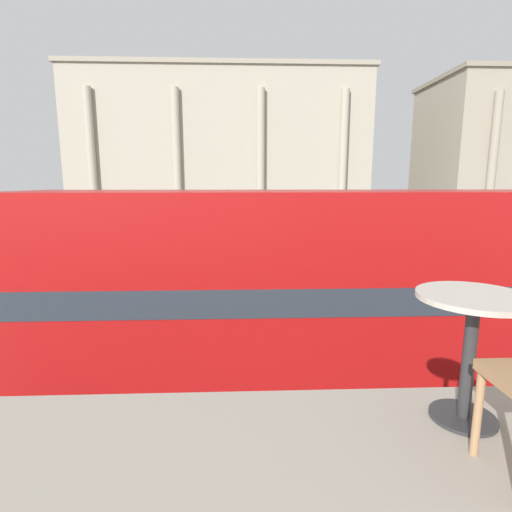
{
  "coord_description": "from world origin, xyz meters",
  "views": [
    {
      "loc": [
        -0.42,
        -2.36,
        4.33
      ],
      "look_at": [
        0.31,
        15.62,
        1.02
      ],
      "focal_mm": 28.0,
      "sensor_mm": 36.0,
      "label": 1
    }
  ],
  "objects_px": {
    "pedestrian_black": "(216,246)",
    "pedestrian_olive": "(290,264)",
    "traffic_light_mid": "(337,219)",
    "car_silver": "(378,243)",
    "pedestrian_blue": "(151,224)",
    "cafe_dining_table": "(472,329)",
    "double_decker_bus": "(341,293)",
    "pedestrian_yellow": "(130,239)",
    "plaza_building_left": "(221,147)",
    "traffic_light_near": "(231,250)"
  },
  "relations": [
    {
      "from": "double_decker_bus",
      "to": "pedestrian_yellow",
      "type": "height_order",
      "value": "double_decker_bus"
    },
    {
      "from": "cafe_dining_table",
      "to": "pedestrian_blue",
      "type": "xyz_separation_m",
      "value": [
        -8.82,
        31.97,
        -2.62
      ]
    },
    {
      "from": "double_decker_bus",
      "to": "car_silver",
      "type": "height_order",
      "value": "double_decker_bus"
    },
    {
      "from": "double_decker_bus",
      "to": "pedestrian_olive",
      "type": "distance_m",
      "value": 9.09
    },
    {
      "from": "traffic_light_near",
      "to": "pedestrian_black",
      "type": "bearing_deg",
      "value": 96.93
    },
    {
      "from": "plaza_building_left",
      "to": "pedestrian_black",
      "type": "height_order",
      "value": "plaza_building_left"
    },
    {
      "from": "traffic_light_mid",
      "to": "pedestrian_yellow",
      "type": "xyz_separation_m",
      "value": [
        -11.58,
        4.48,
        -1.59
      ]
    },
    {
      "from": "traffic_light_near",
      "to": "pedestrian_olive",
      "type": "height_order",
      "value": "traffic_light_near"
    },
    {
      "from": "cafe_dining_table",
      "to": "pedestrian_black",
      "type": "height_order",
      "value": "cafe_dining_table"
    },
    {
      "from": "double_decker_bus",
      "to": "plaza_building_left",
      "type": "xyz_separation_m",
      "value": [
        -4.18,
        46.42,
        6.57
      ]
    },
    {
      "from": "pedestrian_yellow",
      "to": "pedestrian_blue",
      "type": "bearing_deg",
      "value": 79.45
    },
    {
      "from": "double_decker_bus",
      "to": "plaza_building_left",
      "type": "distance_m",
      "value": 47.06
    },
    {
      "from": "pedestrian_blue",
      "to": "cafe_dining_table",
      "type": "bearing_deg",
      "value": 65.03
    },
    {
      "from": "cafe_dining_table",
      "to": "traffic_light_near",
      "type": "bearing_deg",
      "value": 98.16
    },
    {
      "from": "double_decker_bus",
      "to": "cafe_dining_table",
      "type": "relative_size",
      "value": 15.46
    },
    {
      "from": "traffic_light_near",
      "to": "traffic_light_mid",
      "type": "distance_m",
      "value": 8.8
    },
    {
      "from": "car_silver",
      "to": "traffic_light_near",
      "type": "bearing_deg",
      "value": 51.26
    },
    {
      "from": "cafe_dining_table",
      "to": "plaza_building_left",
      "type": "distance_m",
      "value": 51.78
    },
    {
      "from": "traffic_light_near",
      "to": "pedestrian_olive",
      "type": "relative_size",
      "value": 1.86
    },
    {
      "from": "double_decker_bus",
      "to": "pedestrian_yellow",
      "type": "relative_size",
      "value": 6.85
    },
    {
      "from": "traffic_light_mid",
      "to": "pedestrian_yellow",
      "type": "distance_m",
      "value": 12.52
    },
    {
      "from": "pedestrian_blue",
      "to": "pedestrian_olive",
      "type": "height_order",
      "value": "pedestrian_olive"
    },
    {
      "from": "double_decker_bus",
      "to": "pedestrian_yellow",
      "type": "bearing_deg",
      "value": 123.42
    },
    {
      "from": "traffic_light_near",
      "to": "double_decker_bus",
      "type": "bearing_deg",
      "value": -69.95
    },
    {
      "from": "pedestrian_yellow",
      "to": "pedestrian_olive",
      "type": "distance_m",
      "value": 12.12
    },
    {
      "from": "car_silver",
      "to": "pedestrian_blue",
      "type": "xyz_separation_m",
      "value": [
        -15.95,
        10.28,
        0.22
      ]
    },
    {
      "from": "traffic_light_near",
      "to": "car_silver",
      "type": "relative_size",
      "value": 0.79
    },
    {
      "from": "cafe_dining_table",
      "to": "pedestrian_olive",
      "type": "height_order",
      "value": "cafe_dining_table"
    },
    {
      "from": "cafe_dining_table",
      "to": "pedestrian_yellow",
      "type": "xyz_separation_m",
      "value": [
        -7.95,
        22.34,
        -2.6
      ]
    },
    {
      "from": "traffic_light_near",
      "to": "pedestrian_black",
      "type": "distance_m",
      "value": 8.45
    },
    {
      "from": "plaza_building_left",
      "to": "traffic_light_near",
      "type": "bearing_deg",
      "value": -87.1
    },
    {
      "from": "double_decker_bus",
      "to": "pedestrian_olive",
      "type": "height_order",
      "value": "double_decker_bus"
    },
    {
      "from": "pedestrian_black",
      "to": "cafe_dining_table",
      "type": "bearing_deg",
      "value": -67.45
    },
    {
      "from": "traffic_light_mid",
      "to": "pedestrian_black",
      "type": "bearing_deg",
      "value": 168.95
    },
    {
      "from": "pedestrian_black",
      "to": "pedestrian_blue",
      "type": "distance_m",
      "value": 14.34
    },
    {
      "from": "cafe_dining_table",
      "to": "plaza_building_left",
      "type": "xyz_separation_m",
      "value": [
        -3.6,
        51.37,
        5.37
      ]
    },
    {
      "from": "pedestrian_black",
      "to": "traffic_light_mid",
      "type": "bearing_deg",
      "value": 3.88
    },
    {
      "from": "pedestrian_olive",
      "to": "traffic_light_near",
      "type": "bearing_deg",
      "value": -145.82
    },
    {
      "from": "car_silver",
      "to": "pedestrian_olive",
      "type": "xyz_separation_m",
      "value": [
        -6.33,
        -7.74,
        0.34
      ]
    },
    {
      "from": "traffic_light_near",
      "to": "pedestrian_blue",
      "type": "distance_m",
      "value": 22.46
    },
    {
      "from": "car_silver",
      "to": "pedestrian_blue",
      "type": "distance_m",
      "value": 18.98
    },
    {
      "from": "pedestrian_olive",
      "to": "pedestrian_black",
      "type": "bearing_deg",
      "value": 103.82
    },
    {
      "from": "traffic_light_mid",
      "to": "cafe_dining_table",
      "type": "bearing_deg",
      "value": -101.51
    },
    {
      "from": "plaza_building_left",
      "to": "cafe_dining_table",
      "type": "bearing_deg",
      "value": -85.99
    },
    {
      "from": "traffic_light_mid",
      "to": "pedestrian_yellow",
      "type": "bearing_deg",
      "value": 158.87
    },
    {
      "from": "traffic_light_mid",
      "to": "pedestrian_blue",
      "type": "bearing_deg",
      "value": 131.44
    },
    {
      "from": "pedestrian_black",
      "to": "pedestrian_olive",
      "type": "bearing_deg",
      "value": -41.8
    },
    {
      "from": "cafe_dining_table",
      "to": "pedestrian_black",
      "type": "bearing_deg",
      "value": 97.62
    },
    {
      "from": "pedestrian_blue",
      "to": "double_decker_bus",
      "type": "bearing_deg",
      "value": 68.78
    },
    {
      "from": "traffic_light_mid",
      "to": "car_silver",
      "type": "relative_size",
      "value": 0.93
    }
  ]
}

